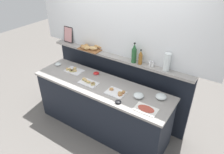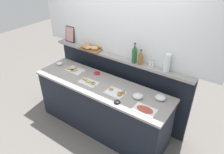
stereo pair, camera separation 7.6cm
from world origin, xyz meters
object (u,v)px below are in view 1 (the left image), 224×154
object	(u,v)px
sandwich_platter_side	(73,70)
salt_shaker	(150,63)
sandwich_platter_rear	(116,92)
water_carafe	(167,62)
glass_bowl_small	(138,96)
vinegar_bottle_amber	(140,58)
condiment_bowl_cream	(96,73)
condiment_bowl_teal	(118,102)
cold_cuts_platter	(146,109)
wine_bottle_green	(134,54)
framed_picture	(68,35)
pepper_shaker	(153,64)
sandwich_platter_front	(89,82)
bread_basket	(91,47)
glass_bowl_medium	(161,97)
glass_bowl_large	(58,64)

from	to	relation	value
sandwich_platter_side	salt_shaker	xyz separation A→B (m)	(1.23, 0.35, 0.34)
sandwich_platter_rear	water_carafe	bearing A→B (deg)	43.47
glass_bowl_small	vinegar_bottle_amber	size ratio (longest dim) A/B	0.63
condiment_bowl_cream	condiment_bowl_teal	bearing A→B (deg)	-32.37
cold_cuts_platter	wine_bottle_green	bearing A→B (deg)	131.76
framed_picture	water_carafe	size ratio (longest dim) A/B	1.09
wine_bottle_green	pepper_shaker	distance (m)	0.31
sandwich_platter_front	condiment_bowl_cream	xyz separation A→B (m)	(-0.07, 0.28, 0.01)
salt_shaker	bread_basket	world-z (taller)	salt_shaker
salt_shaker	bread_basket	size ratio (longest dim) A/B	0.22
vinegar_bottle_amber	framed_picture	bearing A→B (deg)	177.48
vinegar_bottle_amber	glass_bowl_medium	bearing A→B (deg)	-26.17
glass_bowl_medium	bread_basket	distance (m)	1.47
condiment_bowl_teal	sandwich_platter_side	bearing A→B (deg)	163.82
condiment_bowl_teal	salt_shaker	distance (m)	0.76
vinegar_bottle_amber	bread_basket	xyz separation A→B (m)	(-0.95, 0.03, -0.07)
pepper_shaker	framed_picture	size ratio (longest dim) A/B	0.30
sandwich_platter_front	bread_basket	size ratio (longest dim) A/B	0.77
pepper_shaker	water_carafe	world-z (taller)	water_carafe
glass_bowl_small	framed_picture	bearing A→B (deg)	165.30
glass_bowl_small	wine_bottle_green	size ratio (longest dim) A/B	0.47
sandwich_platter_rear	glass_bowl_small	world-z (taller)	glass_bowl_small
glass_bowl_large	wine_bottle_green	xyz separation A→B (m)	(1.35, 0.31, 0.43)
condiment_bowl_cream	pepper_shaker	bearing A→B (deg)	14.03
vinegar_bottle_amber	water_carafe	bearing A→B (deg)	4.05
cold_cuts_platter	salt_shaker	bearing A→B (deg)	112.90
framed_picture	water_carafe	distance (m)	1.90
salt_shaker	pepper_shaker	size ratio (longest dim) A/B	1.00
condiment_bowl_cream	water_carafe	world-z (taller)	water_carafe
pepper_shaker	salt_shaker	bearing A→B (deg)	180.00
wine_bottle_green	glass_bowl_medium	bearing A→B (deg)	-21.64
condiment_bowl_teal	glass_bowl_small	bearing A→B (deg)	56.38
glass_bowl_large	condiment_bowl_cream	xyz separation A→B (m)	(0.76, 0.12, -0.00)
wine_bottle_green	salt_shaker	world-z (taller)	wine_bottle_green
sandwich_platter_side	glass_bowl_small	distance (m)	1.28
cold_cuts_platter	salt_shaker	world-z (taller)	salt_shaker
salt_shaker	pepper_shaker	distance (m)	0.04
framed_picture	cold_cuts_platter	bearing A→B (deg)	-18.35
sandwich_platter_front	cold_cuts_platter	world-z (taller)	sandwich_platter_front
water_carafe	pepper_shaker	bearing A→B (deg)	-180.00
sandwich_platter_rear	vinegar_bottle_amber	distance (m)	0.62
cold_cuts_platter	wine_bottle_green	size ratio (longest dim) A/B	0.95
sandwich_platter_side	glass_bowl_medium	distance (m)	1.55
sandwich_platter_side	condiment_bowl_cream	world-z (taller)	sandwich_platter_side
sandwich_platter_front	glass_bowl_small	bearing A→B (deg)	6.86
glass_bowl_medium	cold_cuts_platter	bearing A→B (deg)	-101.53
sandwich_platter_front	glass_bowl_medium	xyz separation A→B (m)	(1.09, 0.25, 0.02)
wine_bottle_green	sandwich_platter_rear	bearing A→B (deg)	-91.76
sandwich_platter_rear	vinegar_bottle_amber	xyz separation A→B (m)	(0.12, 0.46, 0.40)
pepper_shaker	water_carafe	xyz separation A→B (m)	(0.21, 0.00, 0.09)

